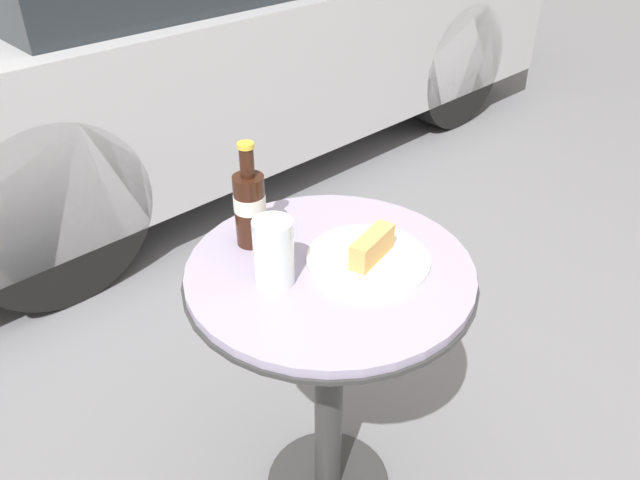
{
  "coord_description": "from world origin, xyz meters",
  "views": [
    {
      "loc": [
        -0.74,
        -0.74,
        1.48
      ],
      "look_at": [
        0.0,
        0.03,
        0.78
      ],
      "focal_mm": 35.0,
      "sensor_mm": 36.0,
      "label": 1
    }
  ],
  "objects_px": {
    "bistro_table": "(329,330)",
    "lunch_plate_near": "(369,256)",
    "cola_bottle_left": "(250,205)",
    "parked_car": "(195,24)",
    "drinking_glass": "(274,255)"
  },
  "relations": [
    {
      "from": "cola_bottle_left",
      "to": "bistro_table",
      "type": "bearing_deg",
      "value": -71.68
    },
    {
      "from": "bistro_table",
      "to": "lunch_plate_near",
      "type": "xyz_separation_m",
      "value": [
        0.07,
        -0.05,
        0.19
      ]
    },
    {
      "from": "bistro_table",
      "to": "cola_bottle_left",
      "type": "distance_m",
      "value": 0.33
    },
    {
      "from": "lunch_plate_near",
      "to": "parked_car",
      "type": "height_order",
      "value": "parked_car"
    },
    {
      "from": "cola_bottle_left",
      "to": "parked_car",
      "type": "distance_m",
      "value": 2.15
    },
    {
      "from": "drinking_glass",
      "to": "parked_car",
      "type": "distance_m",
      "value": 2.29
    },
    {
      "from": "cola_bottle_left",
      "to": "drinking_glass",
      "type": "xyz_separation_m",
      "value": [
        -0.06,
        -0.14,
        -0.03
      ]
    },
    {
      "from": "drinking_glass",
      "to": "lunch_plate_near",
      "type": "xyz_separation_m",
      "value": [
        0.18,
        -0.08,
        -0.05
      ]
    },
    {
      "from": "cola_bottle_left",
      "to": "drinking_glass",
      "type": "relative_size",
      "value": 1.67
    },
    {
      "from": "bistro_table",
      "to": "drinking_glass",
      "type": "height_order",
      "value": "drinking_glass"
    },
    {
      "from": "drinking_glass",
      "to": "parked_car",
      "type": "height_order",
      "value": "parked_car"
    },
    {
      "from": "cola_bottle_left",
      "to": "parked_car",
      "type": "xyz_separation_m",
      "value": [
        1.09,
        1.84,
        -0.16
      ]
    },
    {
      "from": "bistro_table",
      "to": "lunch_plate_near",
      "type": "relative_size",
      "value": 2.84
    },
    {
      "from": "bistro_table",
      "to": "lunch_plate_near",
      "type": "height_order",
      "value": "lunch_plate_near"
    },
    {
      "from": "bistro_table",
      "to": "drinking_glass",
      "type": "xyz_separation_m",
      "value": [
        -0.12,
        0.04,
        0.24
      ]
    }
  ]
}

